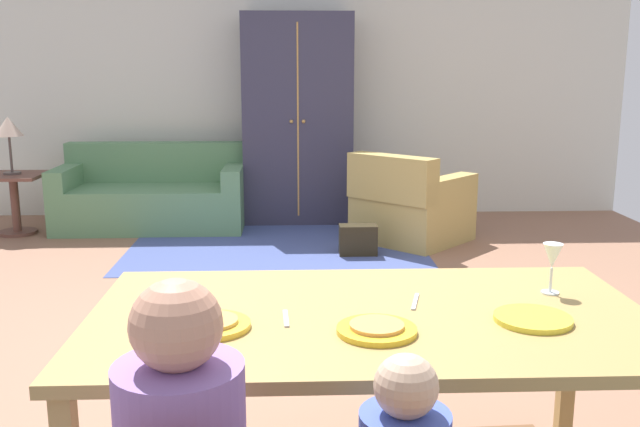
# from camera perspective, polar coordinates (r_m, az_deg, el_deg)

# --- Properties ---
(ground_plane) EXTENTS (7.05, 6.35, 0.02)m
(ground_plane) POSITION_cam_1_polar(r_m,az_deg,el_deg) (4.60, -1.47, -8.18)
(ground_plane) COLOR #90654E
(back_wall) EXTENTS (7.05, 0.10, 2.70)m
(back_wall) POSITION_cam_1_polar(r_m,az_deg,el_deg) (7.55, -1.88, 10.19)
(back_wall) COLOR silver
(back_wall) RESTS_ON ground_plane
(dining_table) EXTENTS (1.88, 1.03, 0.76)m
(dining_table) POSITION_cam_1_polar(r_m,az_deg,el_deg) (2.38, 4.11, -9.58)
(dining_table) COLOR #AA8B4D
(dining_table) RESTS_ON ground_plane
(plate_near_man) EXTENTS (0.25, 0.25, 0.02)m
(plate_near_man) POSITION_cam_1_polar(r_m,az_deg,el_deg) (2.24, -8.90, -9.04)
(plate_near_man) COLOR yellow
(plate_near_man) RESTS_ON dining_table
(pizza_near_man) EXTENTS (0.17, 0.17, 0.01)m
(pizza_near_man) POSITION_cam_1_polar(r_m,az_deg,el_deg) (2.24, -8.92, -8.68)
(pizza_near_man) COLOR gold
(pizza_near_man) RESTS_ON plate_near_man
(plate_near_child) EXTENTS (0.25, 0.25, 0.02)m
(plate_near_child) POSITION_cam_1_polar(r_m,az_deg,el_deg) (2.19, 4.66, -9.49)
(plate_near_child) COLOR yellow
(plate_near_child) RESTS_ON dining_table
(pizza_near_child) EXTENTS (0.17, 0.17, 0.01)m
(pizza_near_child) POSITION_cam_1_polar(r_m,az_deg,el_deg) (2.18, 4.67, -9.12)
(pizza_near_child) COLOR #E49C4B
(pizza_near_child) RESTS_ON plate_near_child
(plate_near_woman) EXTENTS (0.25, 0.25, 0.02)m
(plate_near_woman) POSITION_cam_1_polar(r_m,az_deg,el_deg) (2.38, 17.02, -8.23)
(plate_near_woman) COLOR yellow
(plate_near_woman) RESTS_ON dining_table
(wine_glass) EXTENTS (0.07, 0.07, 0.19)m
(wine_glass) POSITION_cam_1_polar(r_m,az_deg,el_deg) (2.64, 18.49, -3.48)
(wine_glass) COLOR silver
(wine_glass) RESTS_ON dining_table
(fork) EXTENTS (0.02, 0.15, 0.01)m
(fork) POSITION_cam_1_polar(r_m,az_deg,el_deg) (2.30, -2.81, -8.57)
(fork) COLOR silver
(fork) RESTS_ON dining_table
(knife) EXTENTS (0.06, 0.17, 0.01)m
(knife) POSITION_cam_1_polar(r_m,az_deg,el_deg) (2.47, 7.80, -7.15)
(knife) COLOR silver
(knife) RESTS_ON dining_table
(area_rug) EXTENTS (2.60, 1.80, 0.01)m
(area_rug) POSITION_cam_1_polar(r_m,az_deg,el_deg) (6.23, -3.56, -2.70)
(area_rug) COLOR #43528E
(area_rug) RESTS_ON ground_plane
(couch) EXTENTS (1.81, 0.86, 0.82)m
(couch) POSITION_cam_1_polar(r_m,az_deg,el_deg) (7.14, -13.52, 1.32)
(couch) COLOR #5C8A5F
(couch) RESTS_ON ground_plane
(armchair) EXTENTS (1.21, 1.21, 0.82)m
(armchair) POSITION_cam_1_polar(r_m,az_deg,el_deg) (6.40, 7.34, 0.51)
(armchair) COLOR tan
(armchair) RESTS_ON ground_plane
(armoire) EXTENTS (1.10, 0.59, 2.10)m
(armoire) POSITION_cam_1_polar(r_m,az_deg,el_deg) (7.18, -1.88, 7.71)
(armoire) COLOR #35344A
(armoire) RESTS_ON ground_plane
(side_table) EXTENTS (0.56, 0.56, 0.58)m
(side_table) POSITION_cam_1_polar(r_m,az_deg,el_deg) (7.24, -23.74, 1.38)
(side_table) COLOR brown
(side_table) RESTS_ON ground_plane
(table_lamp) EXTENTS (0.26, 0.26, 0.54)m
(table_lamp) POSITION_cam_1_polar(r_m,az_deg,el_deg) (7.16, -24.16, 6.35)
(table_lamp) COLOR #50423E
(table_lamp) RESTS_ON side_table
(handbag) EXTENTS (0.32, 0.16, 0.26)m
(handbag) POSITION_cam_1_polar(r_m,az_deg,el_deg) (5.93, 3.13, -2.18)
(handbag) COLOR black
(handbag) RESTS_ON ground_plane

